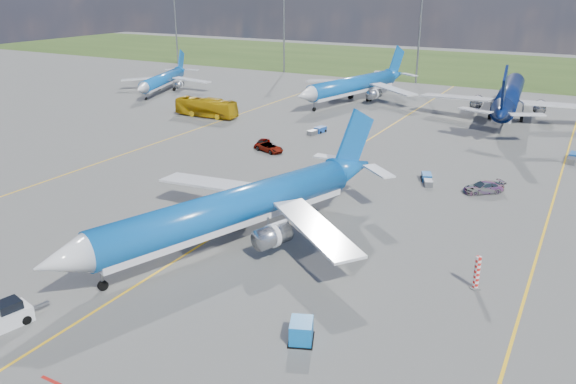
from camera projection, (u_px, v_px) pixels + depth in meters
The scene contains 18 objects.
ground at pixel (179, 258), 53.70m from camera, with size 400.00×400.00×0.00m, color #575754.
grass_strip at pixel (484, 67), 176.87m from camera, with size 400.00×80.00×0.01m, color #2D4719.
taxiway_lines at pixel (310, 177), 76.37m from camera, with size 60.25×160.00×0.02m.
floodlight_masts at pixel (501, 38), 135.13m from camera, with size 202.20×0.50×22.70m.
warning_post at pixel (477, 272), 47.99m from camera, with size 0.50×0.50×3.00m, color red.
bg_jet_nw at pixel (164, 92), 136.60m from camera, with size 24.37×31.99×8.38m, color #0C56AB, non-canonical shape.
bg_jet_nnw at pixel (353, 102), 125.07m from camera, with size 30.90×40.56×10.62m, color #0C56AB, non-canonical shape.
bg_jet_n at pixel (506, 117), 110.82m from camera, with size 35.52×46.63×12.21m, color #071540, non-canonical shape.
main_airliner at pixel (233, 243), 56.91m from camera, with size 31.79×41.72×10.93m, color #0C56AB, non-canonical shape.
pushback_tug at pixel (4, 317), 42.90m from camera, with size 2.98×5.76×1.91m.
uld_container at pixel (301, 331), 41.08m from camera, with size 1.63×2.04×1.63m, color #0D65B9.
apron_bus at pixel (206, 108), 110.37m from camera, with size 3.08×13.18×3.67m, color #C1950B.
service_car_a at pixel (262, 143), 90.28m from camera, with size 1.53×3.80×1.29m, color #999999.
service_car_b at pixel (270, 148), 87.63m from camera, with size 2.24×4.86×1.35m, color #999999.
service_car_c at pixel (484, 187), 70.35m from camera, with size 2.08×5.11×1.48m, color #999999.
baggage_tug_w at pixel (427, 179), 74.24m from camera, with size 2.57×4.32×0.94m.
baggage_tug_c at pixel (317, 131), 98.59m from camera, with size 1.94×4.55×0.99m.
baggage_tug_e at pixel (573, 158), 83.15m from camera, with size 1.68×4.71×1.03m.
Camera 1 is at (32.36, -37.11, 24.68)m, focal length 35.00 mm.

